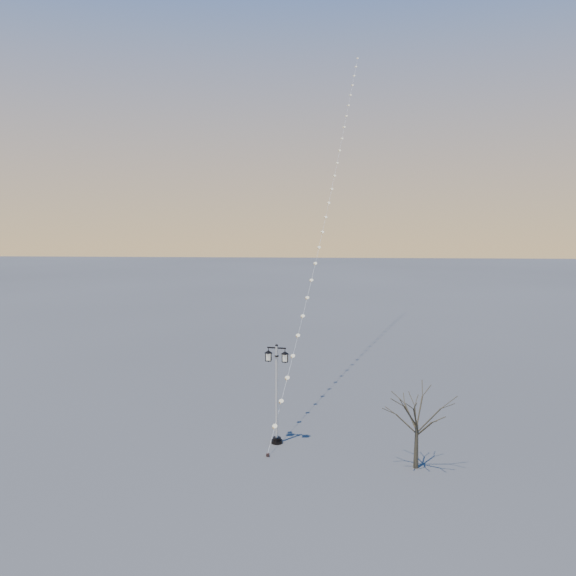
{
  "coord_description": "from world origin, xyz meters",
  "views": [
    {
      "loc": [
        2.48,
        -28.9,
        12.62
      ],
      "look_at": [
        0.24,
        7.34,
        8.18
      ],
      "focal_mm": 37.18,
      "sensor_mm": 36.0,
      "label": 1
    }
  ],
  "objects": [
    {
      "name": "ground",
      "position": [
        0.0,
        0.0,
        0.0
      ],
      "size": [
        300.0,
        300.0,
        0.0
      ],
      "primitive_type": "plane",
      "color": "#464646",
      "rests_on": "ground"
    },
    {
      "name": "bare_tree",
      "position": [
        7.13,
        0.09,
        2.84
      ],
      "size": [
        2.47,
        2.47,
        4.09
      ],
      "rotation": [
        0.0,
        0.0,
        -0.05
      ],
      "color": "#3B3424",
      "rests_on": "ground"
    },
    {
      "name": "kite_train",
      "position": [
        2.78,
        21.06,
        15.19
      ],
      "size": [
        7.05,
        40.66,
        30.61
      ],
      "rotation": [
        0.0,
        0.0,
        0.13
      ],
      "color": "black",
      "rests_on": "ground"
    },
    {
      "name": "street_lamp",
      "position": [
        -0.11,
        2.91,
        3.12
      ],
      "size": [
        1.41,
        0.67,
        5.63
      ],
      "rotation": [
        0.0,
        0.0,
        -0.2
      ],
      "color": "black",
      "rests_on": "ground"
    }
  ]
}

